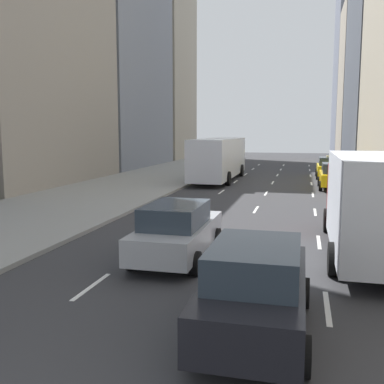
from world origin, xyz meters
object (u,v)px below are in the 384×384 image
object	(u,v)px
sedan_black_near	(256,287)
box_truck	(371,202)
city_bus	(219,157)
taxi_second	(329,167)
taxi_lead	(334,176)
sedan_silver_behind	(177,231)

from	to	relation	value
sedan_black_near	box_truck	distance (m)	6.76
city_bus	sedan_black_near	bearing A→B (deg)	-77.95
taxi_second	box_truck	bearing A→B (deg)	-90.00
sedan_black_near	city_bus	xyz separation A→B (m)	(-5.61, 26.28, 0.88)
sedan_black_near	box_truck	size ratio (longest dim) A/B	0.55
box_truck	taxi_second	bearing A→B (deg)	90.00
taxi_lead	sedan_silver_behind	world-z (taller)	taxi_lead
sedan_black_near	city_bus	distance (m)	26.89
taxi_second	box_truck	distance (m)	23.88
city_bus	box_truck	distance (m)	21.86
sedan_silver_behind	taxi_second	bearing A→B (deg)	77.62
box_truck	taxi_lead	bearing A→B (deg)	90.00
sedan_silver_behind	city_bus	world-z (taller)	city_bus
taxi_lead	city_bus	bearing A→B (deg)	157.78
taxi_second	taxi_lead	bearing A→B (deg)	-90.00
taxi_second	sedan_black_near	distance (m)	30.10
sedan_silver_behind	city_bus	size ratio (longest dim) A/B	0.41
sedan_black_near	city_bus	world-z (taller)	city_bus
sedan_black_near	sedan_silver_behind	distance (m)	5.25
taxi_lead	taxi_second	size ratio (longest dim) A/B	1.00
taxi_second	sedan_silver_behind	bearing A→B (deg)	-102.38
taxi_second	sedan_black_near	size ratio (longest dim) A/B	0.95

